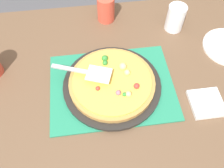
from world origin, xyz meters
TOP-DOWN VIEW (x-y plane):
  - ground_plane at (0.00, 0.00)m, footprint 8.00×8.00m
  - dining_table at (0.00, 0.00)m, footprint 1.40×1.00m
  - placemat at (0.00, 0.00)m, footprint 0.48×0.36m
  - pizza_pan at (0.00, 0.00)m, footprint 0.38×0.38m
  - pizza at (-0.00, -0.00)m, footprint 0.33×0.33m
  - cup_near at (-0.32, -0.29)m, footprint 0.08×0.08m
  - cup_corner at (-0.02, -0.39)m, footprint 0.08×0.08m
  - pizza_server at (0.09, -0.03)m, footprint 0.23×0.12m
  - napkin_stack at (-0.34, 0.12)m, footprint 0.12×0.12m

SIDE VIEW (x-z plane):
  - ground_plane at x=0.00m, z-range 0.00..0.00m
  - dining_table at x=0.00m, z-range 0.27..1.02m
  - placemat at x=0.00m, z-range 0.75..0.76m
  - napkin_stack at x=-0.34m, z-range 0.75..0.77m
  - pizza_pan at x=0.00m, z-range 0.76..0.77m
  - pizza at x=0.00m, z-range 0.76..0.81m
  - cup_near at x=-0.32m, z-range 0.75..0.87m
  - cup_corner at x=-0.02m, z-range 0.75..0.87m
  - pizza_server at x=0.09m, z-range 0.82..0.82m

